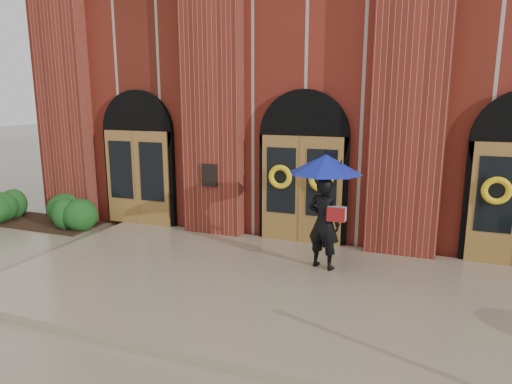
% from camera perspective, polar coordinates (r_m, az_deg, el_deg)
% --- Properties ---
extents(ground, '(90.00, 90.00, 0.00)m').
position_cam_1_polar(ground, '(8.60, 0.68, -12.39)').
color(ground, gray).
rests_on(ground, ground).
extents(landing, '(10.00, 5.30, 0.15)m').
position_cam_1_polar(landing, '(8.70, 1.03, -11.56)').
color(landing, gray).
rests_on(landing, ground).
extents(church_building, '(16.20, 12.53, 7.00)m').
position_cam_1_polar(church_building, '(16.37, 11.49, 11.54)').
color(church_building, maroon).
rests_on(church_building, ground).
extents(man_with_umbrella, '(1.79, 1.79, 2.30)m').
position_cam_1_polar(man_with_umbrella, '(8.97, 8.64, 0.32)').
color(man_with_umbrella, black).
rests_on(man_with_umbrella, landing).
extents(hedge_wall_left, '(3.17, 1.27, 0.81)m').
position_cam_1_polar(hedge_wall_left, '(14.26, -25.25, -1.94)').
color(hedge_wall_left, '#164416').
rests_on(hedge_wall_left, ground).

